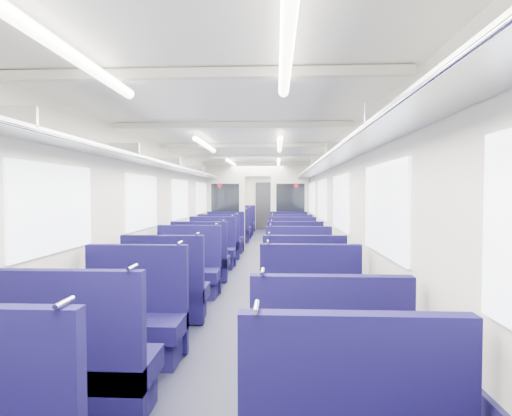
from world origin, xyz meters
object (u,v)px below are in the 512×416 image
seat_5 (328,384)px  seat_27 (285,224)px  seat_6 (133,324)px  seat_21 (287,232)px  seat_8 (166,294)px  end_door (265,206)px  seat_11 (299,277)px  seat_13 (295,261)px  seat_25 (285,227)px  bulkhead (258,205)px  seat_9 (304,294)px  seat_12 (201,262)px  seat_26 (243,224)px  seat_17 (291,246)px  seat_22 (237,229)px  seat_4 (81,372)px  seat_14 (212,252)px  seat_19 (289,239)px  seat_18 (225,240)px  seat_24 (240,226)px  seat_15 (292,253)px  seat_23 (286,229)px  seat_10 (188,274)px  seat_7 (311,323)px  seat_16 (219,245)px  seat_20 (234,232)px

seat_5 → seat_27: 13.69m
seat_6 → seat_21: size_ratio=1.00×
seat_8 → end_door: bearing=86.3°
end_door → seat_11: (0.83, -11.58, -0.67)m
seat_13 → seat_21: same height
seat_5 → seat_25: 12.35m
bulkhead → seat_6: bulkhead is taller
seat_25 → seat_9: bearing=-90.0°
seat_12 → seat_6: bearing=-90.0°
end_door → seat_26: size_ratio=1.83×
seat_17 → seat_12: bearing=-125.5°
end_door → seat_22: size_ratio=1.83×
seat_6 → seat_27: bearing=82.5°
seat_4 → seat_14: bearing=90.0°
seat_17 → seat_19: bearing=90.0°
seat_18 → seat_26: (0.00, 5.59, 0.00)m
seat_11 → seat_27: same height
seat_27 → seat_24: bearing=-142.9°
seat_22 → seat_15: bearing=-73.1°
seat_14 → seat_26: 7.83m
seat_17 → seat_23: bearing=90.0°
seat_13 → seat_17: same height
seat_11 → seat_15: (0.00, 2.38, 0.00)m
seat_5 → seat_12: size_ratio=1.00×
seat_10 → seat_11: bearing=-4.4°
seat_7 → seat_11: same height
seat_25 → seat_11: bearing=-90.0°
seat_10 → seat_21: 6.80m
seat_26 → seat_27: size_ratio=1.00×
end_door → seat_13: end_door is taller
seat_5 → seat_6: 2.00m
seat_7 → seat_21: same height
seat_9 → seat_13: size_ratio=1.00×
seat_10 → seat_17: (1.66, 3.39, 0.00)m
bulkhead → seat_22: (-0.83, 2.72, -0.90)m
end_door → seat_6: bearing=-93.4°
seat_10 → seat_11: size_ratio=1.00×
seat_18 → seat_27: bearing=73.5°
seat_17 → seat_24: size_ratio=1.00×
seat_4 → seat_24: size_ratio=1.00×
seat_6 → seat_27: 12.68m
seat_7 → seat_16: 5.97m
seat_11 → seat_13: size_ratio=1.00×
seat_26 → seat_11: bearing=-80.8°
seat_18 → seat_22: bearing=90.0°
seat_5 → seat_22: (-1.66, 11.23, 0.00)m
end_door → seat_10: end_door is taller
seat_19 → seat_20: size_ratio=1.00×
seat_19 → seat_20: same height
seat_22 → seat_25: same height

